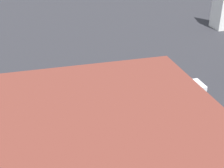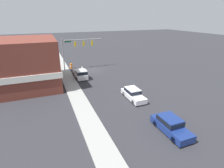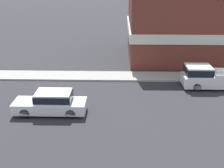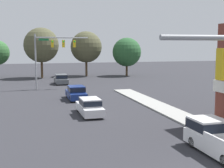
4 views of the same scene
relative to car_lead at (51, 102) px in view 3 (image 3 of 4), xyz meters
The scene contains 3 objects.
car_lead is the anchor object (origin of this frame).
pickup_truck_parked 12.83m from the car_lead, 66.65° to the right, with size 1.95×5.22×1.83m.
corner_brick_building 18.92m from the car_lead, 37.70° to the right, with size 11.51×12.05×7.91m.
Camera 3 is at (-20.62, 11.54, 9.24)m, focal length 50.00 mm.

